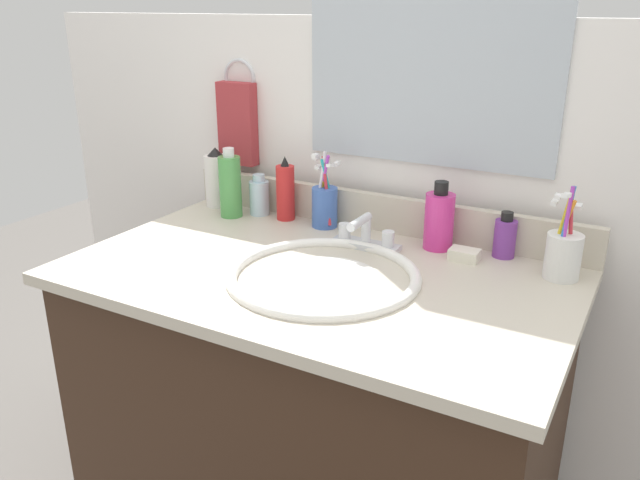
{
  "coord_description": "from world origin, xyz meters",
  "views": [
    {
      "loc": [
        0.61,
        -1.07,
        1.33
      ],
      "look_at": [
        0.01,
        0.0,
        0.87
      ],
      "focal_mm": 35.79,
      "sensor_mm": 36.0,
      "label": 1
    }
  ],
  "objects_px": {
    "hand_towel": "(238,124)",
    "bottle_spray_red": "(285,192)",
    "bottle_gel_clear": "(259,196)",
    "bottle_cream_purple": "(505,237)",
    "cup_white_ceramic": "(563,253)",
    "bottle_lotion_white": "(217,179)",
    "cup_blue_plastic": "(325,204)",
    "bottle_soap_pink": "(439,220)",
    "bottle_toner_green": "(230,186)",
    "soap_bar": "(464,255)",
    "faucet": "(365,237)"
  },
  "relations": [
    {
      "from": "bottle_soap_pink",
      "to": "bottle_spray_red",
      "type": "relative_size",
      "value": 0.95
    },
    {
      "from": "bottle_soap_pink",
      "to": "bottle_spray_red",
      "type": "distance_m",
      "value": 0.41
    },
    {
      "from": "faucet",
      "to": "bottle_gel_clear",
      "type": "distance_m",
      "value": 0.36
    },
    {
      "from": "bottle_gel_clear",
      "to": "bottle_lotion_white",
      "type": "height_order",
      "value": "bottle_lotion_white"
    },
    {
      "from": "bottle_soap_pink",
      "to": "cup_blue_plastic",
      "type": "relative_size",
      "value": 0.82
    },
    {
      "from": "hand_towel",
      "to": "bottle_lotion_white",
      "type": "distance_m",
      "value": 0.16
    },
    {
      "from": "cup_blue_plastic",
      "to": "cup_white_ceramic",
      "type": "bearing_deg",
      "value": -4.34
    },
    {
      "from": "bottle_spray_red",
      "to": "soap_bar",
      "type": "distance_m",
      "value": 0.49
    },
    {
      "from": "bottle_lotion_white",
      "to": "cup_white_ceramic",
      "type": "distance_m",
      "value": 0.92
    },
    {
      "from": "bottle_gel_clear",
      "to": "bottle_cream_purple",
      "type": "bearing_deg",
      "value": 1.34
    },
    {
      "from": "bottle_gel_clear",
      "to": "cup_blue_plastic",
      "type": "xyz_separation_m",
      "value": [
        0.2,
        -0.0,
        0.01
      ]
    },
    {
      "from": "bottle_spray_red",
      "to": "bottle_lotion_white",
      "type": "height_order",
      "value": "bottle_spray_red"
    },
    {
      "from": "bottle_lotion_white",
      "to": "soap_bar",
      "type": "relative_size",
      "value": 2.55
    },
    {
      "from": "cup_white_ceramic",
      "to": "bottle_spray_red",
      "type": "bearing_deg",
      "value": 176.3
    },
    {
      "from": "faucet",
      "to": "bottle_spray_red",
      "type": "xyz_separation_m",
      "value": [
        -0.27,
        0.09,
        0.05
      ]
    },
    {
      "from": "cup_blue_plastic",
      "to": "bottle_spray_red",
      "type": "bearing_deg",
      "value": 179.54
    },
    {
      "from": "bottle_spray_red",
      "to": "cup_white_ceramic",
      "type": "xyz_separation_m",
      "value": [
        0.69,
        -0.04,
        -0.02
      ]
    },
    {
      "from": "hand_towel",
      "to": "bottle_cream_purple",
      "type": "height_order",
      "value": "hand_towel"
    },
    {
      "from": "cup_white_ceramic",
      "to": "bottle_gel_clear",
      "type": "bearing_deg",
      "value": 176.65
    },
    {
      "from": "bottle_gel_clear",
      "to": "bottle_toner_green",
      "type": "bearing_deg",
      "value": -138.6
    },
    {
      "from": "bottle_spray_red",
      "to": "soap_bar",
      "type": "xyz_separation_m",
      "value": [
        0.49,
        -0.05,
        -0.06
      ]
    },
    {
      "from": "cup_white_ceramic",
      "to": "soap_bar",
      "type": "xyz_separation_m",
      "value": [
        -0.2,
        -0.0,
        -0.04
      ]
    },
    {
      "from": "cup_blue_plastic",
      "to": "cup_white_ceramic",
      "type": "relative_size",
      "value": 0.99
    },
    {
      "from": "bottle_spray_red",
      "to": "cup_blue_plastic",
      "type": "xyz_separation_m",
      "value": [
        0.11,
        -0.0,
        -0.02
      ]
    },
    {
      "from": "bottle_cream_purple",
      "to": "cup_white_ceramic",
      "type": "bearing_deg",
      "value": -24.69
    },
    {
      "from": "faucet",
      "to": "cup_white_ceramic",
      "type": "xyz_separation_m",
      "value": [
        0.42,
        0.04,
        0.03
      ]
    },
    {
      "from": "faucet",
      "to": "bottle_gel_clear",
      "type": "xyz_separation_m",
      "value": [
        -0.35,
        0.09,
        0.02
      ]
    },
    {
      "from": "bottle_lotion_white",
      "to": "bottle_toner_green",
      "type": "bearing_deg",
      "value": -32.28
    },
    {
      "from": "bottle_soap_pink",
      "to": "soap_bar",
      "type": "bearing_deg",
      "value": -27.78
    },
    {
      "from": "bottle_cream_purple",
      "to": "cup_blue_plastic",
      "type": "relative_size",
      "value": 0.54
    },
    {
      "from": "hand_towel",
      "to": "cup_blue_plastic",
      "type": "xyz_separation_m",
      "value": [
        0.31,
        -0.07,
        -0.16
      ]
    },
    {
      "from": "faucet",
      "to": "bottle_cream_purple",
      "type": "distance_m",
      "value": 0.31
    },
    {
      "from": "hand_towel",
      "to": "cup_white_ceramic",
      "type": "relative_size",
      "value": 1.14
    },
    {
      "from": "bottle_gel_clear",
      "to": "bottle_soap_pink",
      "type": "bearing_deg",
      "value": -0.77
    },
    {
      "from": "bottle_cream_purple",
      "to": "bottle_toner_green",
      "type": "xyz_separation_m",
      "value": [
        -0.7,
        -0.06,
        0.04
      ]
    },
    {
      "from": "bottle_toner_green",
      "to": "bottle_gel_clear",
      "type": "bearing_deg",
      "value": 41.4
    },
    {
      "from": "hand_towel",
      "to": "bottle_soap_pink",
      "type": "bearing_deg",
      "value": -6.8
    },
    {
      "from": "soap_bar",
      "to": "bottle_toner_green",
      "type": "bearing_deg",
      "value": -179.71
    },
    {
      "from": "bottle_soap_pink",
      "to": "cup_white_ceramic",
      "type": "distance_m",
      "value": 0.28
    },
    {
      "from": "bottle_spray_red",
      "to": "bottle_toner_green",
      "type": "bearing_deg",
      "value": -160.57
    },
    {
      "from": "bottle_lotion_white",
      "to": "bottle_soap_pink",
      "type": "bearing_deg",
      "value": -1.12
    },
    {
      "from": "soap_bar",
      "to": "cup_blue_plastic",
      "type": "bearing_deg",
      "value": 173.18
    },
    {
      "from": "bottle_lotion_white",
      "to": "cup_white_ceramic",
      "type": "bearing_deg",
      "value": -3.2
    },
    {
      "from": "soap_bar",
      "to": "bottle_gel_clear",
      "type": "bearing_deg",
      "value": 175.37
    },
    {
      "from": "faucet",
      "to": "bottle_lotion_white",
      "type": "xyz_separation_m",
      "value": [
        -0.49,
        0.09,
        0.05
      ]
    },
    {
      "from": "bottle_soap_pink",
      "to": "soap_bar",
      "type": "height_order",
      "value": "bottle_soap_pink"
    },
    {
      "from": "bottle_cream_purple",
      "to": "soap_bar",
      "type": "distance_m",
      "value": 0.1
    },
    {
      "from": "hand_towel",
      "to": "bottle_spray_red",
      "type": "height_order",
      "value": "hand_towel"
    },
    {
      "from": "hand_towel",
      "to": "bottle_spray_red",
      "type": "bearing_deg",
      "value": -19.08
    },
    {
      "from": "bottle_lotion_white",
      "to": "cup_blue_plastic",
      "type": "relative_size",
      "value": 0.85
    }
  ]
}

